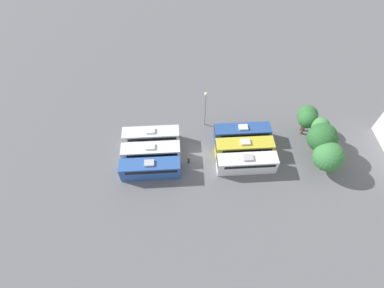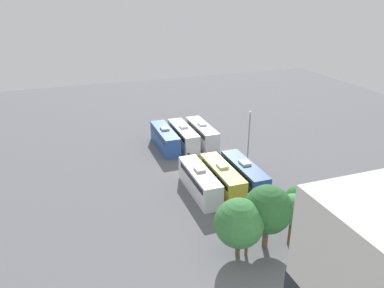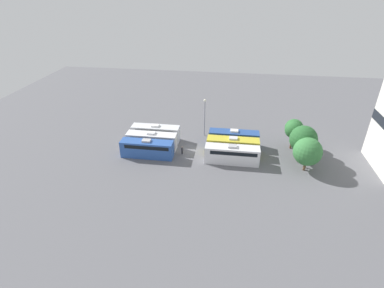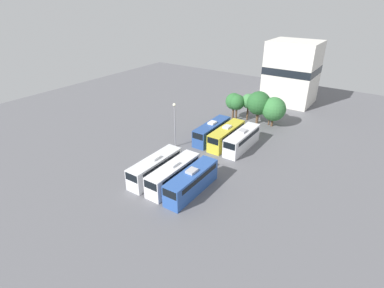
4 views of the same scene
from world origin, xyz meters
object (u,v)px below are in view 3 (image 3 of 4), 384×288
(light_pole, at_px, (205,112))
(tree_5, at_px, (308,152))
(bus_1, at_px, (152,140))
(bus_4, at_px, (233,146))
(bus_5, at_px, (232,154))
(bus_0, at_px, (156,133))
(bus_2, at_px, (147,148))
(tree_3, at_px, (303,139))
(tree_0, at_px, (294,128))
(tree_2, at_px, (304,134))
(worker_person, at_px, (182,150))
(bus_3, at_px, (234,138))
(tree_4, at_px, (309,149))
(tree_1, at_px, (294,130))

(light_pole, xyz_separation_m, tree_5, (11.22, 19.37, -1.82))
(bus_1, xyz_separation_m, bus_4, (-0.05, 16.30, 0.00))
(bus_4, relative_size, bus_5, 1.00)
(bus_0, height_order, bus_1, same)
(bus_1, bearing_deg, bus_2, -1.11)
(bus_4, height_order, tree_3, tree_3)
(bus_0, bearing_deg, tree_3, 81.97)
(tree_3, distance_m, tree_5, 3.41)
(light_pole, relative_size, tree_0, 1.41)
(light_pole, bearing_deg, bus_4, 41.48)
(bus_1, distance_m, tree_2, 29.80)
(worker_person, xyz_separation_m, tree_2, (-3.29, 23.20, 3.60))
(tree_2, distance_m, tree_5, 5.97)
(bus_3, bearing_deg, bus_4, -2.28)
(worker_person, distance_m, light_pole, 10.47)
(bus_1, bearing_deg, bus_0, -179.19)
(tree_5, bearing_deg, worker_person, -96.62)
(bus_5, bearing_deg, bus_0, -112.19)
(light_pole, bearing_deg, tree_4, 62.15)
(bus_1, distance_m, tree_0, 28.77)
(tree_3, bearing_deg, light_pole, -112.45)
(worker_person, xyz_separation_m, tree_0, (-6.20, 21.84, 3.38))
(bus_0, xyz_separation_m, tree_4, (6.61, 29.66, 2.12))
(tree_2, bearing_deg, tree_4, -0.18)
(bus_4, relative_size, tree_0, 1.69)
(bus_0, height_order, bus_4, same)
(tree_2, bearing_deg, bus_5, -68.92)
(bus_0, relative_size, worker_person, 6.21)
(bus_3, xyz_separation_m, tree_2, (1.32, 13.20, 2.53))
(bus_4, relative_size, tree_1, 1.72)
(bus_2, bearing_deg, tree_0, 106.11)
(light_pole, bearing_deg, bus_1, -53.78)
(bus_0, relative_size, bus_1, 1.00)
(worker_person, bearing_deg, bus_1, -101.44)
(bus_2, height_order, light_pole, light_pole)
(bus_0, height_order, light_pole, light_pole)
(tree_3, bearing_deg, tree_4, 12.93)
(tree_5, bearing_deg, bus_0, -104.20)
(tree_2, bearing_deg, bus_0, -92.86)
(bus_1, xyz_separation_m, tree_4, (3.14, 29.61, 2.12))
(bus_1, relative_size, bus_5, 1.00)
(tree_2, bearing_deg, worker_person, -81.94)
(bus_2, distance_m, bus_3, 17.76)
(bus_4, bearing_deg, tree_3, 86.93)
(bus_5, relative_size, tree_3, 1.42)
(bus_2, relative_size, tree_4, 1.80)
(bus_0, relative_size, tree_0, 1.69)
(bus_2, xyz_separation_m, bus_5, (-0.11, 16.30, 0.00))
(bus_4, distance_m, bus_5, 3.22)
(tree_1, distance_m, tree_5, 8.04)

